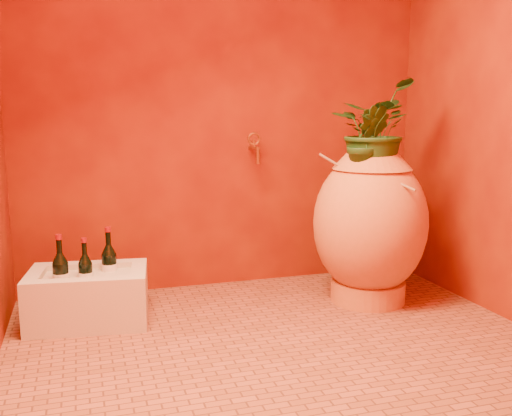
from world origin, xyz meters
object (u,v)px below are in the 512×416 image
object	(u,v)px
wine_bottle_b	(61,276)
wall_tap	(255,147)
amphora	(370,223)
wine_bottle_c	(109,267)
stone_basin	(89,298)
wine_bottle_a	(86,275)

from	to	relation	value
wine_bottle_b	wall_tap	distance (m)	1.35
amphora	wall_tap	bearing A→B (deg)	137.35
wine_bottle_b	wine_bottle_c	size ratio (longest dim) A/B	1.00
stone_basin	wine_bottle_c	world-z (taller)	wine_bottle_c
amphora	wine_bottle_a	distance (m)	1.56
wine_bottle_b	wine_bottle_a	bearing A→B (deg)	11.84
stone_basin	wall_tap	xyz separation A→B (m)	(1.01, 0.37, 0.73)
wine_bottle_a	wine_bottle_c	bearing A→B (deg)	34.64
amphora	wine_bottle_c	size ratio (longest dim) A/B	2.79
stone_basin	wall_tap	size ratio (longest dim) A/B	3.44
amphora	stone_basin	distance (m)	1.58
stone_basin	wine_bottle_b	world-z (taller)	wine_bottle_b
stone_basin	wine_bottle_a	world-z (taller)	wine_bottle_a
amphora	wall_tap	size ratio (longest dim) A/B	4.96
amphora	wall_tap	distance (m)	0.83
wine_bottle_a	wall_tap	xyz separation A→B (m)	(1.02, 0.38, 0.61)
wine_bottle_a	wine_bottle_c	size ratio (longest dim) A/B	0.90
stone_basin	wine_bottle_b	bearing A→B (deg)	-162.91
wine_bottle_a	wine_bottle_b	bearing A→B (deg)	-168.16
stone_basin	wall_tap	world-z (taller)	wall_tap
wine_bottle_b	wine_bottle_c	distance (m)	0.26
stone_basin	amphora	bearing A→B (deg)	-4.55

